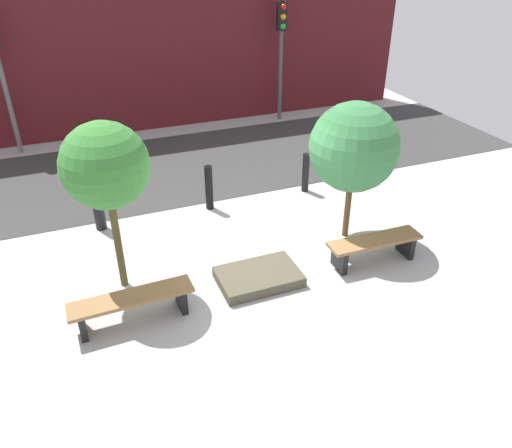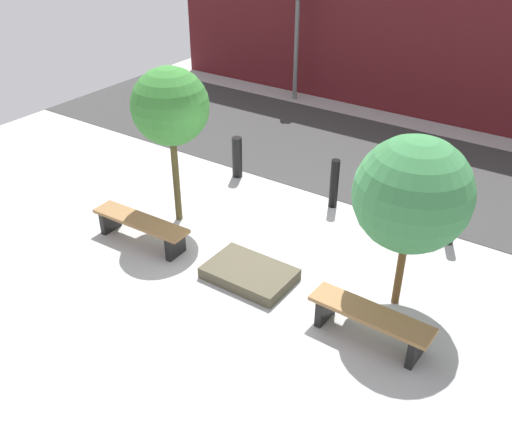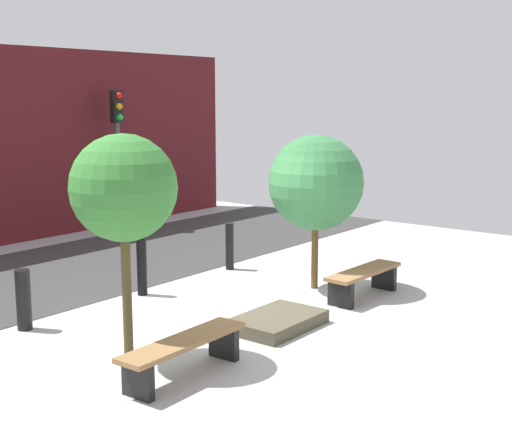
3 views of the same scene
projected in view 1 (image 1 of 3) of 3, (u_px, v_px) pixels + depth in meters
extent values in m
plane|color=#ABABAB|center=(244.00, 259.00, 9.14)|extent=(18.00, 18.00, 0.00)
cube|color=#363636|center=(182.00, 166.00, 12.74)|extent=(18.00, 4.33, 0.01)
cube|color=#511419|center=(148.00, 52.00, 14.22)|extent=(16.20, 0.50, 4.41)
cube|color=black|center=(82.00, 323.00, 7.36)|extent=(0.11, 0.43, 0.41)
cube|color=black|center=(181.00, 297.00, 7.87)|extent=(0.11, 0.43, 0.41)
cube|color=olive|center=(131.00, 298.00, 7.49)|extent=(1.88, 0.47, 0.06)
cube|color=black|center=(339.00, 259.00, 8.78)|extent=(0.11, 0.44, 0.42)
cube|color=black|center=(406.00, 244.00, 9.18)|extent=(0.11, 0.44, 0.42)
cube|color=olive|center=(375.00, 240.00, 8.86)|extent=(1.74, 0.49, 0.06)
cube|color=#4C4635|center=(259.00, 277.00, 8.51)|extent=(1.38, 0.91, 0.19)
cylinder|color=#4C4122|center=(117.00, 239.00, 8.03)|extent=(0.12, 0.12, 1.83)
sphere|color=#388134|center=(105.00, 166.00, 7.37)|extent=(1.33, 1.33, 1.33)
cylinder|color=brown|center=(348.00, 204.00, 9.50)|extent=(0.12, 0.12, 1.40)
sphere|color=#3A7F46|center=(354.00, 147.00, 8.92)|extent=(1.63, 1.63, 1.63)
cylinder|color=black|center=(98.00, 209.00, 9.86)|extent=(0.21, 0.21, 0.88)
cylinder|color=black|center=(209.00, 188.00, 10.56)|extent=(0.17, 0.17, 0.98)
cylinder|color=black|center=(306.00, 173.00, 11.31)|extent=(0.16, 0.16, 0.91)
cylinder|color=slate|center=(5.00, 88.00, 12.61)|extent=(0.12, 0.12, 3.48)
cylinder|color=#4A4A4A|center=(281.00, 63.00, 15.05)|extent=(0.12, 0.12, 3.44)
cube|color=black|center=(282.00, 16.00, 14.38)|extent=(0.28, 0.16, 0.78)
sphere|color=red|center=(283.00, 7.00, 14.16)|extent=(0.17, 0.17, 0.17)
sphere|color=orange|center=(283.00, 17.00, 14.29)|extent=(0.17, 0.17, 0.17)
sphere|color=green|center=(283.00, 26.00, 14.42)|extent=(0.17, 0.17, 0.17)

